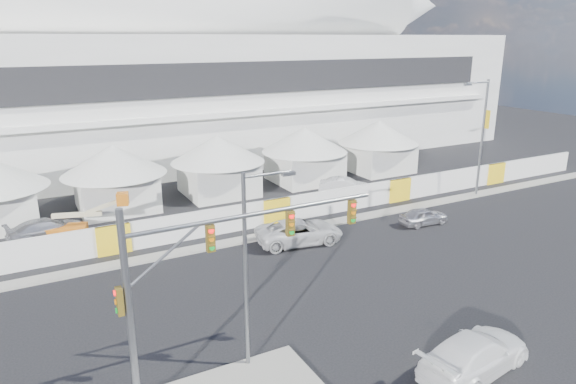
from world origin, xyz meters
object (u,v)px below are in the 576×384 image
traffic_mast (187,292)px  streetlight_curb (481,130)px  pickup_near (475,354)px  streetlight_median (250,258)px  boom_lift (72,226)px  pickup_curb (299,232)px  lot_car_c (46,229)px  sedan_silver (424,216)px  lot_car_a (345,186)px

traffic_mast → streetlight_curb: (31.02, 14.10, 1.35)m
pickup_near → streetlight_median: (-8.12, 4.91, 4.20)m
traffic_mast → boom_lift: size_ratio=1.66×
pickup_near → streetlight_curb: (19.93, 18.21, 5.13)m
pickup_curb → lot_car_c: pickup_curb is taller
streetlight_median → sedan_silver: bearing=27.6°
lot_car_a → streetlight_curb: streetlight_curb is taller
sedan_silver → lot_car_a: lot_car_a is taller
pickup_near → streetlight_curb: streetlight_curb is taller
pickup_curb → lot_car_a: pickup_curb is taller
sedan_silver → lot_car_a: 9.35m
lot_car_a → traffic_mast: 29.13m
streetlight_curb → pickup_near: bearing=-137.6°
sedan_silver → traffic_mast: 24.53m
traffic_mast → lot_car_a: bearing=43.6°
lot_car_c → streetlight_median: 21.72m
sedan_silver → pickup_near: bearing=148.9°
pickup_near → traffic_mast: 12.42m
pickup_curb → lot_car_a: bearing=-40.5°
lot_car_c → streetlight_curb: (34.83, -6.88, 5.23)m
pickup_curb → pickup_near: bearing=-173.1°
lot_car_a → traffic_mast: traffic_mast is taller
pickup_curb → pickup_near: 15.99m
streetlight_median → lot_car_a: bearing=46.8°
lot_car_c → boom_lift: size_ratio=0.80×
lot_car_c → boom_lift: 1.73m
sedan_silver → boom_lift: size_ratio=0.60×
pickup_near → streetlight_median: 10.38m
sedan_silver → lot_car_c: 27.60m
sedan_silver → streetlight_median: streetlight_median is taller
pickup_curb → pickup_near: (-0.50, -15.98, 0.01)m
lot_car_c → pickup_curb: bearing=-132.8°
pickup_near → streetlight_curb: size_ratio=0.57×
pickup_curb → pickup_near: pickup_near is taller
streetlight_median → streetlight_curb: bearing=25.4°
streetlight_median → traffic_mast: bearing=-164.9°
streetlight_median → boom_lift: (-5.15, 19.59, -4.20)m
streetlight_curb → boom_lift: streetlight_curb is taller
pickup_curb → traffic_mast: bearing=144.4°
sedan_silver → pickup_near: pickup_near is taller
boom_lift → lot_car_c: bearing=177.0°
pickup_curb → streetlight_curb: size_ratio=0.59×
sedan_silver → lot_car_a: bearing=10.2°
sedan_silver → streetlight_curb: bearing=-64.4°
lot_car_a → streetlight_curb: bearing=-83.1°
pickup_curb → lot_car_c: (-15.40, 9.11, -0.09)m
pickup_curb → streetlight_curb: 20.23m
pickup_curb → traffic_mast: size_ratio=0.57×
lot_car_a → streetlight_curb: 12.79m
lot_car_c → traffic_mast: (3.81, -20.98, 3.88)m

